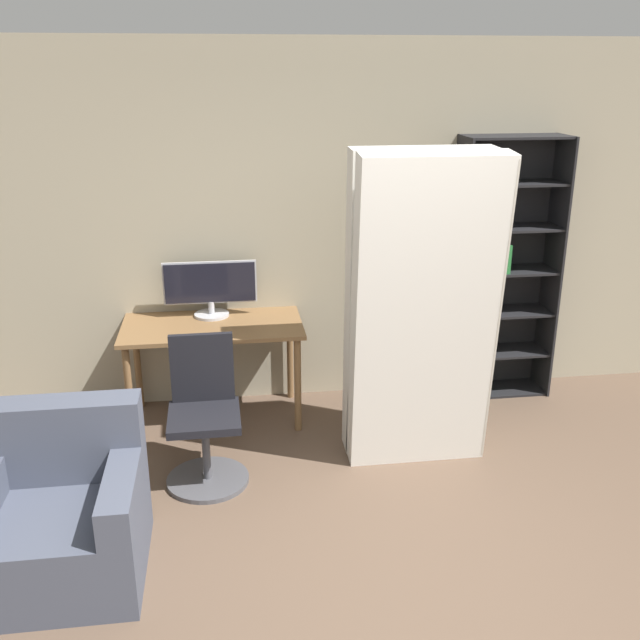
# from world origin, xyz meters

# --- Properties ---
(ground_plane) EXTENTS (16.00, 16.00, 0.00)m
(ground_plane) POSITION_xyz_m (0.00, 0.00, 0.00)
(ground_plane) COLOR brown
(wall_back) EXTENTS (8.00, 0.06, 2.70)m
(wall_back) POSITION_xyz_m (0.00, 2.70, 1.35)
(wall_back) COLOR tan
(wall_back) RESTS_ON ground
(desk) EXTENTS (1.29, 0.67, 0.74)m
(desk) POSITION_xyz_m (-0.94, 2.34, 0.65)
(desk) COLOR brown
(desk) RESTS_ON ground
(monitor) EXTENTS (0.68, 0.26, 0.42)m
(monitor) POSITION_xyz_m (-0.94, 2.53, 0.97)
(monitor) COLOR #B7B7BC
(monitor) RESTS_ON desk
(office_chair) EXTENTS (0.52, 0.52, 0.93)m
(office_chair) POSITION_xyz_m (-1.00, 1.51, 0.38)
(office_chair) COLOR #4C4C51
(office_chair) RESTS_ON ground
(bookshelf) EXTENTS (0.78, 0.35, 2.02)m
(bookshelf) POSITION_xyz_m (1.20, 2.53, 0.99)
(bookshelf) COLOR black
(bookshelf) RESTS_ON ground
(mattress_near) EXTENTS (0.90, 0.38, 2.04)m
(mattress_near) POSITION_xyz_m (0.39, 1.51, 1.02)
(mattress_near) COLOR silver
(mattress_near) RESTS_ON ground
(mattress_far) EXTENTS (0.90, 0.27, 2.04)m
(mattress_far) POSITION_xyz_m (0.39, 1.73, 1.02)
(mattress_far) COLOR silver
(mattress_far) RESTS_ON ground
(armchair) EXTENTS (0.85, 0.80, 0.85)m
(armchair) POSITION_xyz_m (-1.74, 0.73, 0.32)
(armchair) COLOR #474C5B
(armchair) RESTS_ON ground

